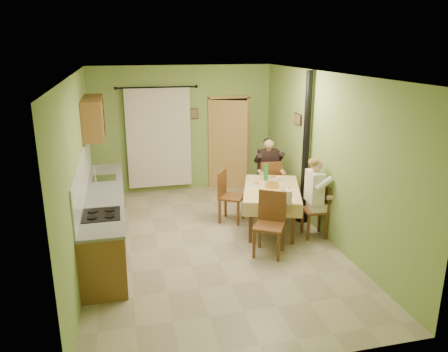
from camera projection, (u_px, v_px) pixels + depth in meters
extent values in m
cube|color=tan|center=(211.00, 244.00, 7.36)|extent=(4.00, 6.00, 0.01)
cube|color=#88A856|center=(183.00, 129.00, 9.74)|extent=(4.00, 0.04, 2.80)
cube|color=#88A856|center=(274.00, 244.00, 4.16)|extent=(4.00, 0.04, 2.80)
cube|color=#88A856|center=(79.00, 172.00, 6.51)|extent=(0.04, 6.00, 2.80)
cube|color=#88A856|center=(326.00, 157.00, 7.40)|extent=(0.04, 6.00, 2.80)
cube|color=white|center=(209.00, 74.00, 6.54)|extent=(4.00, 6.00, 0.04)
cube|color=brown|center=(105.00, 220.00, 7.22)|extent=(0.60, 3.60, 0.88)
cube|color=gray|center=(103.00, 194.00, 7.09)|extent=(0.64, 3.64, 0.04)
cube|color=white|center=(83.00, 175.00, 6.93)|extent=(0.02, 3.60, 0.66)
cube|color=silver|center=(104.00, 179.00, 7.83)|extent=(0.42, 0.42, 0.03)
cube|color=black|center=(101.00, 215.00, 6.15)|extent=(0.52, 0.56, 0.02)
cube|color=black|center=(125.00, 243.00, 6.36)|extent=(0.01, 0.55, 0.55)
cube|color=brown|center=(94.00, 117.00, 7.97)|extent=(0.35, 1.40, 0.70)
cylinder|color=black|center=(157.00, 87.00, 9.23)|extent=(1.70, 0.04, 0.04)
cube|color=silver|center=(159.00, 138.00, 9.57)|extent=(1.40, 0.06, 2.20)
cube|color=black|center=(229.00, 143.00, 10.07)|extent=(0.84, 0.03, 2.06)
cube|color=tan|center=(210.00, 145.00, 9.96)|extent=(0.06, 0.06, 2.12)
cube|color=tan|center=(247.00, 143.00, 10.16)|extent=(0.06, 0.06, 2.12)
cube|color=tan|center=(229.00, 97.00, 9.75)|extent=(0.96, 0.06, 0.06)
cube|color=tan|center=(229.00, 145.00, 9.92)|extent=(0.78, 0.33, 2.04)
cube|color=#DCB878|center=(272.00, 189.00, 7.82)|extent=(1.42, 1.83, 0.04)
cube|color=#DCB878|center=(273.00, 211.00, 7.08)|extent=(0.92, 0.32, 0.22)
cube|color=#DCB878|center=(271.00, 181.00, 8.61)|extent=(0.92, 0.32, 0.22)
cube|color=#DCB878|center=(245.00, 194.00, 7.89)|extent=(0.52, 1.53, 0.22)
cube|color=#DCB878|center=(299.00, 196.00, 7.81)|extent=(0.52, 1.53, 0.22)
cylinder|color=white|center=(273.00, 178.00, 8.39)|extent=(0.25, 0.25, 0.02)
ellipsoid|color=#CC7233|center=(273.00, 176.00, 8.38)|extent=(0.12, 0.12, 0.05)
cylinder|color=white|center=(271.00, 199.00, 7.24)|extent=(0.25, 0.25, 0.02)
ellipsoid|color=#CC7233|center=(271.00, 198.00, 7.23)|extent=(0.12, 0.12, 0.05)
cylinder|color=white|center=(287.00, 194.00, 7.48)|extent=(0.25, 0.25, 0.02)
ellipsoid|color=#CC7233|center=(287.00, 193.00, 7.47)|extent=(0.12, 0.12, 0.05)
cylinder|color=white|center=(256.00, 184.00, 7.99)|extent=(0.25, 0.25, 0.02)
ellipsoid|color=#CC7233|center=(256.00, 183.00, 7.99)|extent=(0.12, 0.12, 0.05)
cylinder|color=gold|center=(272.00, 185.00, 7.85)|extent=(0.26, 0.26, 0.08)
cylinder|color=white|center=(273.00, 198.00, 7.28)|extent=(0.28, 0.28, 0.02)
cube|color=tan|center=(272.00, 197.00, 7.28)|extent=(0.04, 0.06, 0.03)
cube|color=tan|center=(273.00, 197.00, 7.28)|extent=(0.07, 0.07, 0.03)
cube|color=tan|center=(275.00, 196.00, 7.32)|extent=(0.07, 0.07, 0.03)
cube|color=tan|center=(271.00, 197.00, 7.26)|extent=(0.07, 0.07, 0.03)
cube|color=tan|center=(270.00, 196.00, 7.30)|extent=(0.07, 0.07, 0.03)
cube|color=tan|center=(271.00, 196.00, 7.29)|extent=(0.05, 0.06, 0.03)
cylinder|color=silver|center=(283.00, 188.00, 7.63)|extent=(0.07, 0.07, 0.10)
cylinder|color=silver|center=(278.00, 180.00, 8.09)|extent=(0.07, 0.07, 0.10)
cylinder|color=white|center=(289.00, 197.00, 6.99)|extent=(0.11, 0.11, 0.22)
cylinder|color=silver|center=(289.00, 195.00, 6.98)|extent=(0.02, 0.02, 0.30)
cube|color=brown|center=(268.00, 183.00, 8.99)|extent=(0.45, 0.45, 0.04)
cube|color=brown|center=(271.00, 174.00, 8.73)|extent=(0.43, 0.06, 0.49)
cube|color=brown|center=(269.00, 226.00, 6.86)|extent=(0.61, 0.61, 0.04)
cube|color=brown|center=(272.00, 206.00, 6.97)|extent=(0.40, 0.26, 0.51)
cube|color=brown|center=(315.00, 210.00, 7.52)|extent=(0.40, 0.40, 0.04)
cube|color=brown|center=(325.00, 197.00, 7.48)|extent=(0.07, 0.38, 0.43)
cube|color=brown|center=(232.00, 197.00, 8.18)|extent=(0.58, 0.58, 0.04)
cube|color=brown|center=(222.00, 183.00, 8.16)|extent=(0.26, 0.38, 0.48)
cube|color=black|center=(269.00, 181.00, 8.87)|extent=(0.38, 0.42, 0.16)
cube|color=black|center=(268.00, 163.00, 8.89)|extent=(0.41, 0.24, 0.54)
sphere|color=tan|center=(269.00, 144.00, 8.77)|extent=(0.21, 0.21, 0.21)
ellipsoid|color=black|center=(268.00, 142.00, 8.79)|extent=(0.21, 0.21, 0.16)
cube|color=white|center=(321.00, 206.00, 7.52)|extent=(0.42, 0.39, 0.16)
cube|color=white|center=(315.00, 187.00, 7.39)|extent=(0.25, 0.41, 0.54)
sphere|color=tan|center=(317.00, 165.00, 7.28)|extent=(0.21, 0.21, 0.21)
ellipsoid|color=olive|center=(314.00, 162.00, 7.27)|extent=(0.21, 0.21, 0.16)
cylinder|color=black|center=(306.00, 149.00, 7.93)|extent=(0.12, 0.12, 2.80)
cylinder|color=black|center=(302.00, 213.00, 8.30)|extent=(0.24, 0.24, 0.30)
cube|color=black|center=(194.00, 114.00, 9.67)|extent=(0.19, 0.03, 0.23)
cube|color=brown|center=(298.00, 119.00, 8.38)|extent=(0.03, 0.31, 0.21)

